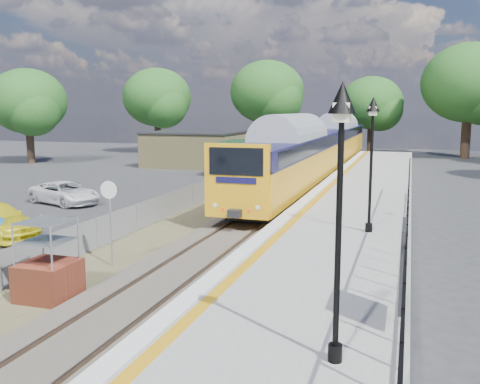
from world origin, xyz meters
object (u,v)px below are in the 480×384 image
at_px(car_white, 65,193).
at_px(victorian_lamp_north, 372,133).
at_px(train, 320,146).
at_px(speed_sign, 110,209).
at_px(victorian_lamp_south, 341,159).
at_px(brick_plinth, 48,262).

bearing_deg(car_white, victorian_lamp_north, -90.22).
distance_m(train, car_white, 19.74).
relative_size(victorian_lamp_north, speed_sign, 1.62).
relative_size(speed_sign, car_white, 0.65).
xyz_separation_m(victorian_lamp_south, victorian_lamp_north, (-0.20, 10.00, 0.00)).
distance_m(victorian_lamp_north, train, 22.70).
bearing_deg(victorian_lamp_south, victorian_lamp_north, 91.15).
distance_m(speed_sign, car_white, 13.05).
height_order(victorian_lamp_north, car_white, victorian_lamp_north).
height_order(brick_plinth, car_white, brick_plinth).
relative_size(victorian_lamp_south, victorian_lamp_north, 1.00).
bearing_deg(car_white, brick_plinth, -126.55).
height_order(brick_plinth, speed_sign, speed_sign).
height_order(victorian_lamp_south, brick_plinth, victorian_lamp_south).
relative_size(train, brick_plinth, 18.41).
distance_m(victorian_lamp_south, speed_sign, 10.39).
xyz_separation_m(train, brick_plinth, (-2.50, -28.95, -1.28)).
bearing_deg(victorian_lamp_south, car_white, 136.53).
relative_size(victorian_lamp_south, train, 0.11).
bearing_deg(train, victorian_lamp_north, -76.45).
relative_size(victorian_lamp_south, speed_sign, 1.62).
height_order(train, brick_plinth, train).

